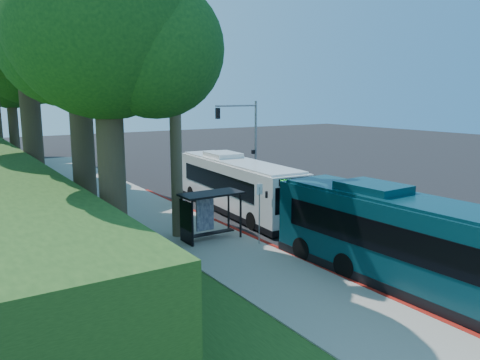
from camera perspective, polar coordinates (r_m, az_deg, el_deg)
ground at (r=30.69m, az=5.20°, el=-3.80°), size 140.00×140.00×0.00m
sidewalk at (r=26.93m, az=-7.19°, el=-5.72°), size 4.50×70.00×0.12m
red_curb at (r=24.71m, az=1.76°, el=-7.10°), size 0.25×30.00×0.13m
grass_verge at (r=29.83m, az=-21.42°, el=-4.84°), size 8.00×70.00×0.06m
bus_shelter at (r=24.04m, az=-4.21°, el=-3.31°), size 3.20×1.51×2.55m
stop_sign_pole at (r=23.16m, az=2.38°, el=-3.11°), size 0.35×0.06×3.17m
traffic_signal_pole at (r=40.21m, az=0.73°, el=5.96°), size 4.10×0.30×7.00m
tree_0 at (r=24.42m, az=-19.23°, el=18.58°), size 8.40×8.00×15.70m
tree_1 at (r=32.20m, az=-24.81°, el=18.82°), size 10.50×10.00×18.26m
tree_2 at (r=40.01m, az=-24.15°, el=13.75°), size 8.82×8.40×15.12m
tree_4 at (r=55.85m, az=-26.23°, el=11.58°), size 8.40×8.00×14.14m
tree_5 at (r=63.89m, az=-26.18°, el=10.60°), size 7.35×7.00×12.86m
tree_6 at (r=18.36m, az=-15.84°, el=16.99°), size 7.56×7.20×13.74m
white_bus at (r=30.04m, az=-0.42°, el=-0.56°), size 3.48×12.49×3.68m
teal_bus at (r=19.23m, az=20.31°, el=-7.14°), size 3.14×13.11×3.89m
pickup at (r=37.02m, az=0.70°, el=-0.24°), size 3.00×5.25×1.38m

